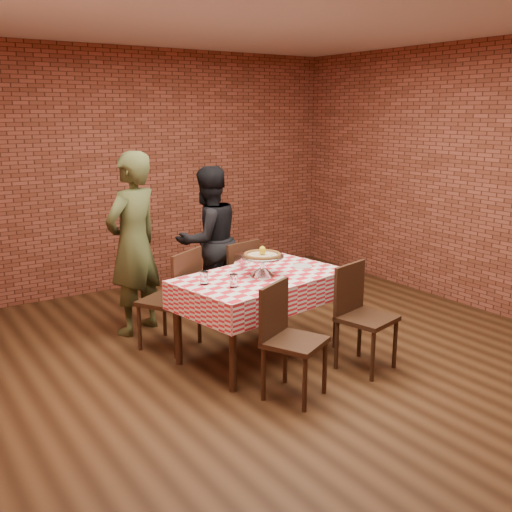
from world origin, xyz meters
The scene contains 19 objects.
ground centered at (0.00, 0.00, 0.00)m, with size 6.00×6.00×0.00m, color black.
back_wall centered at (0.00, 3.00, 1.45)m, with size 5.50×5.50×0.00m, color brown.
table centered at (-0.02, 0.28, 0.38)m, with size 1.45×0.87×0.75m, color #341D10.
tablecloth centered at (-0.02, 0.28, 0.63)m, with size 1.49×0.91×0.25m, color red, non-canonical shape.
pizza_stand centered at (-0.01, 0.27, 0.84)m, with size 0.39×0.39×0.17m, color silver, non-canonical shape.
pizza centered at (-0.01, 0.27, 0.93)m, with size 0.33×0.33×0.03m, color beige.
lemon centered at (-0.01, 0.27, 0.98)m, with size 0.06×0.06×0.08m, color yellow.
water_glass_left centered at (-0.41, 0.10, 0.81)m, with size 0.07×0.07×0.11m, color white.
water_glass_right centered at (-0.57, 0.31, 0.81)m, with size 0.07×0.07×0.11m, color white.
side_plate centered at (0.45, 0.29, 0.76)m, with size 0.18×0.18×0.01m, color white.
sweetener_packet_a centered at (0.55, 0.18, 0.76)m, with size 0.05×0.04×0.01m, color white.
sweetener_packet_b centered at (0.64, 0.30, 0.76)m, with size 0.05×0.04×0.01m, color white.
condiment_caddy centered at (-0.05, 0.56, 0.83)m, with size 0.10×0.08×0.14m, color silver.
chair_near_left centered at (-0.25, -0.52, 0.44)m, with size 0.41×0.41×0.89m, color #341D10, non-canonical shape.
chair_near_right centered at (0.58, -0.44, 0.45)m, with size 0.42×0.42×0.90m, color #341D10, non-canonical shape.
chair_far_left centered at (-0.60, 0.93, 0.47)m, with size 0.46×0.46×0.94m, color #341D10, non-canonical shape.
chair_far_right centered at (0.19, 1.13, 0.45)m, with size 0.42×0.42×0.90m, color #341D10, non-canonical shape.
diner_olive centered at (-0.70, 1.48, 0.90)m, with size 0.65×0.43×1.80m, color #424825.
diner_black centered at (0.21, 1.63, 0.80)m, with size 0.78×0.60×1.60m, color black.
Camera 1 is at (-2.82, -3.83, 2.16)m, focal length 41.36 mm.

